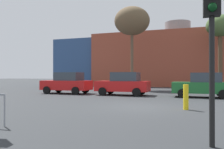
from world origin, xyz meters
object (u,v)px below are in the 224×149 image
parked_car_1 (123,84)px  bollard_yellow_0 (186,97)px  parked_car_2 (203,85)px  parked_car_0 (67,83)px  traffic_light_near_right (212,21)px  bare_tree_0 (132,21)px  bare_tree_1 (220,28)px

parked_car_1 → bollard_yellow_0: parked_car_1 is taller
parked_car_1 → parked_car_2: bearing=180.0°
parked_car_0 → traffic_light_near_right: (11.07, -12.87, 1.87)m
bare_tree_0 → bollard_yellow_0: bare_tree_0 is taller
parked_car_2 → bare_tree_1: 13.83m
parked_car_2 → traffic_light_near_right: size_ratio=1.10×
parked_car_2 → bollard_yellow_0: 7.08m
parked_car_0 → parked_car_1: 5.26m
parked_car_2 → bollard_yellow_0: (-1.02, -7.00, -0.32)m
bollard_yellow_0 → bare_tree_1: bearing=79.7°
parked_car_2 → parked_car_1: bearing=-0.0°
bare_tree_0 → bare_tree_1: bare_tree_0 is taller
parked_car_0 → bollard_yellow_0: (10.37, -7.00, -0.35)m
parked_car_0 → bare_tree_0: 11.56m
bare_tree_1 → bollard_yellow_0: bare_tree_1 is taller
parked_car_0 → bare_tree_1: bearing=-139.1°
parked_car_2 → bare_tree_0: bare_tree_0 is taller
parked_car_1 → bare_tree_1: 16.07m
parked_car_0 → bollard_yellow_0: size_ratio=3.71×
bare_tree_1 → bare_tree_0: bearing=-159.3°
traffic_light_near_right → bollard_yellow_0: size_ratio=3.22×
parked_car_2 → bollard_yellow_0: bearing=81.7°
traffic_light_near_right → bare_tree_0: size_ratio=0.39×
bare_tree_1 → bollard_yellow_0: size_ratio=7.49×
parked_car_0 → parked_car_2: size_ratio=1.04×
parked_car_1 → bollard_yellow_0: bearing=126.1°
parked_car_1 → bare_tree_0: size_ratio=0.45×
bare_tree_0 → bare_tree_1: size_ratio=1.10×
parked_car_2 → bare_tree_1: bare_tree_1 is taller
parked_car_0 → parked_car_1: bearing=180.0°
parked_car_1 → traffic_light_near_right: 14.24m
parked_car_0 → parked_car_1: parked_car_0 is taller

